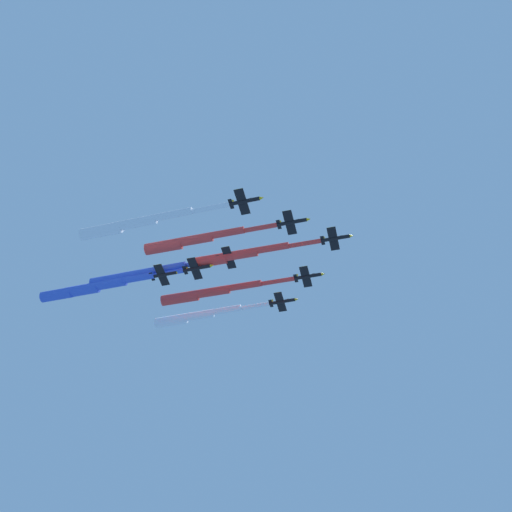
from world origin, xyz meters
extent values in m
cylinder|color=black|center=(-2.99, 24.48, 215.80)|extent=(2.47, 9.10, 1.33)
cone|color=#EAB70C|center=(-3.63, 29.49, 215.80)|extent=(1.42, 1.45, 1.26)
cylinder|color=black|center=(-2.38, 19.77, 215.80)|extent=(1.06, 0.72, 0.99)
ellipsoid|color=black|center=(-3.35, 26.43, 216.25)|extent=(1.13, 2.00, 0.84)
cube|color=black|center=(-2.91, 23.95, 215.75)|extent=(8.48, 3.73, 2.09)
cube|color=#EAB70C|center=(-6.64, 23.47, 214.92)|extent=(0.99, 2.37, 0.26)
cube|color=#EAB70C|center=(0.79, 24.43, 216.71)|extent=(0.99, 2.37, 0.26)
cube|color=black|center=(-2.50, 20.74, 215.80)|extent=(3.25, 1.49, 0.84)
cube|color=#EAB70C|center=(-2.72, 20.71, 216.72)|extent=(0.73, 1.46, 1.88)
cylinder|color=red|center=(-1.70, 14.53, 215.80)|extent=(3.14, 11.59, 1.69)
cylinder|color=red|center=(-0.14, 4.67, 215.87)|extent=(3.98, 11.70, 2.53)
cylinder|color=red|center=(0.74, -5.27, 215.77)|extent=(4.82, 11.81, 3.38)
cylinder|color=red|center=(1.59, -15.22, 215.67)|extent=(5.65, 11.92, 4.22)
cylinder|color=black|center=(-13.75, 12.13, 212.95)|extent=(2.40, 9.09, 1.29)
cone|color=#EAB70C|center=(-14.38, 17.14, 212.95)|extent=(1.38, 1.44, 1.23)
cylinder|color=black|center=(-13.16, 7.41, 212.95)|extent=(1.04, 0.72, 0.97)
ellipsoid|color=black|center=(-14.09, 14.08, 213.41)|extent=(1.11, 1.99, 0.82)
cube|color=black|center=(-13.67, 11.59, 212.90)|extent=(8.53, 3.70, 1.79)
cube|color=#EAB70C|center=(-17.43, 11.12, 212.21)|extent=(0.99, 2.37, 0.24)
cube|color=#EAB70C|center=(-9.94, 12.06, 213.73)|extent=(0.99, 2.37, 0.24)
cube|color=black|center=(-13.28, 8.38, 212.95)|extent=(3.27, 1.48, 0.73)
cube|color=#EAB70C|center=(-13.47, 8.35, 213.88)|extent=(0.66, 1.45, 1.89)
cylinder|color=red|center=(-12.46, 1.78, 212.95)|extent=(3.17, 12.47, 1.65)
cylinder|color=red|center=(-10.83, -8.85, 213.01)|extent=(3.99, 12.57, 2.47)
cylinder|color=red|center=(-9.90, -19.57, 212.93)|extent=(4.80, 12.68, 3.30)
cylinder|color=red|center=(-9.00, -30.29, 212.84)|extent=(5.62, 12.78, 4.12)
cylinder|color=black|center=(10.43, 15.08, 213.63)|extent=(2.38, 9.09, 1.30)
cone|color=#EAB70C|center=(9.82, 20.09, 213.63)|extent=(1.38, 1.44, 1.24)
cylinder|color=black|center=(11.01, 10.36, 213.63)|extent=(1.04, 0.71, 0.98)
ellipsoid|color=black|center=(10.10, 17.03, 214.09)|extent=(1.11, 1.99, 0.82)
cube|color=black|center=(10.51, 14.54, 213.58)|extent=(8.52, 3.68, 1.84)
cube|color=#EAB70C|center=(6.75, 14.08, 212.87)|extent=(0.98, 2.37, 0.24)
cube|color=#EAB70C|center=(14.23, 15.00, 214.43)|extent=(0.98, 2.37, 0.24)
cube|color=black|center=(10.89, 11.33, 213.63)|extent=(3.26, 1.47, 0.75)
cube|color=#EAB70C|center=(10.70, 11.30, 214.56)|extent=(0.67, 1.45, 1.88)
cylinder|color=red|center=(11.64, 5.18, 213.63)|extent=(3.02, 11.44, 1.66)
cylinder|color=red|center=(13.13, -4.56, 213.69)|extent=(3.84, 11.54, 2.48)
cylinder|color=red|center=(13.92, -14.38, 213.61)|extent=(4.66, 11.64, 3.31)
cylinder|color=red|center=(14.69, -24.21, 213.52)|extent=(5.48, 11.74, 4.14)
cylinder|color=black|center=(-24.51, -0.23, 214.11)|extent=(2.31, 9.09, 1.31)
cone|color=#EAB70C|center=(-25.08, 4.79, 214.11)|extent=(1.38, 1.43, 1.24)
cylinder|color=black|center=(-23.98, -4.95, 214.11)|extent=(1.04, 0.71, 0.98)
ellipsoid|color=black|center=(-24.83, 1.73, 214.57)|extent=(1.09, 1.99, 0.83)
cube|color=black|center=(-24.44, -0.77, 214.06)|extent=(8.49, 3.60, 1.94)
cube|color=#EAB70C|center=(-28.20, -1.19, 213.31)|extent=(0.96, 2.36, 0.25)
cube|color=#EAB70C|center=(-20.72, -0.35, 214.96)|extent=(0.96, 2.36, 0.25)
cube|color=black|center=(-24.09, -3.99, 214.11)|extent=(3.25, 1.44, 0.78)
cube|color=#EAB70C|center=(-24.29, -4.01, 215.04)|extent=(0.68, 1.45, 1.88)
cylinder|color=white|center=(-23.40, -10.14, 214.11)|extent=(2.92, 11.42, 1.67)
cylinder|color=white|center=(-22.01, -19.87, 214.18)|extent=(3.75, 11.52, 2.50)
cylinder|color=white|center=(-21.31, -29.69, 214.09)|extent=(4.58, 11.61, 3.33)
cylinder|color=white|center=(-20.64, -39.51, 213.99)|extent=(5.41, 11.70, 4.17)
cylinder|color=black|center=(23.85, 5.67, 212.76)|extent=(2.28, 9.09, 1.31)
cone|color=#EAB70C|center=(23.30, 10.69, 212.76)|extent=(1.37, 1.43, 1.24)
cylinder|color=black|center=(24.37, 0.95, 212.76)|extent=(1.04, 0.70, 0.98)
ellipsoid|color=black|center=(23.54, 7.63, 213.22)|extent=(1.09, 1.99, 0.82)
cube|color=black|center=(23.92, 5.14, 212.71)|extent=(8.49, 3.59, 1.89)
cube|color=#EAB70C|center=(20.16, 4.72, 211.98)|extent=(0.95, 2.36, 0.24)
cube|color=#EAB70C|center=(27.65, 5.55, 213.58)|extent=(0.95, 2.36, 0.24)
cube|color=black|center=(24.26, 1.91, 212.76)|extent=(3.25, 1.44, 0.77)
cube|color=#EAB70C|center=(24.07, 1.89, 213.69)|extent=(0.66, 1.45, 1.88)
cylinder|color=white|center=(25.00, -4.81, 212.76)|extent=(3.03, 12.75, 1.66)
cylinder|color=white|center=(26.50, -15.71, 212.82)|extent=(3.86, 12.84, 2.49)
cylinder|color=white|center=(27.30, -26.69, 212.74)|extent=(4.69, 12.93, 3.32)
cylinder|color=white|center=(28.07, -37.67, 212.65)|extent=(5.51, 13.03, 4.15)
cylinder|color=black|center=(1.00, -8.16, 215.31)|extent=(2.29, 9.09, 1.32)
cone|color=#EAB70C|center=(0.44, -3.14, 215.31)|extent=(1.39, 1.43, 1.25)
cylinder|color=black|center=(1.52, -12.88, 215.31)|extent=(1.05, 0.70, 0.99)
ellipsoid|color=black|center=(0.68, -6.20, 215.77)|extent=(1.09, 1.99, 0.83)
cube|color=black|center=(1.07, -8.70, 215.27)|extent=(8.47, 3.58, 2.01)
cube|color=#EAB70C|center=(-2.68, -9.11, 214.48)|extent=(0.95, 2.36, 0.25)
cube|color=#EAB70C|center=(4.78, -8.29, 216.19)|extent=(0.95, 2.36, 0.25)
cube|color=black|center=(1.41, -11.92, 215.31)|extent=(3.24, 1.44, 0.81)
cube|color=#EAB70C|center=(1.20, -11.94, 216.24)|extent=(0.69, 1.45, 1.88)
cylinder|color=blue|center=(2.12, -18.34, 215.31)|extent=(2.97, 12.05, 1.68)
cylinder|color=blue|center=(3.54, -28.63, 215.38)|extent=(3.81, 12.14, 2.52)
cylinder|color=blue|center=(4.27, -38.99, 215.29)|extent=(4.64, 12.23, 3.35)
cylinder|color=blue|center=(4.98, -49.36, 215.19)|extent=(5.47, 12.32, 4.19)
cylinder|color=black|center=(2.32, -19.04, 213.15)|extent=(2.30, 9.09, 1.32)
cone|color=#EAB70C|center=(1.77, -14.02, 213.15)|extent=(1.39, 1.43, 1.26)
cylinder|color=black|center=(2.84, -23.77, 213.15)|extent=(1.05, 0.70, 0.99)
ellipsoid|color=black|center=(2.00, -17.09, 213.60)|extent=(1.10, 1.99, 0.84)
cube|color=black|center=(2.39, -19.58, 213.10)|extent=(8.45, 3.58, 2.07)
cube|color=#EAB70C|center=(-1.35, -19.99, 212.28)|extent=(0.95, 2.36, 0.26)
cube|color=#EAB70C|center=(6.10, -19.17, 214.06)|extent=(0.95, 2.36, 0.26)
cube|color=black|center=(2.74, -22.80, 213.15)|extent=(3.24, 1.43, 0.83)
cube|color=#EAB70C|center=(2.52, -22.82, 214.07)|extent=(0.70, 1.45, 1.88)
cylinder|color=blue|center=(3.40, -28.91, 213.15)|extent=(2.90, 11.34, 1.68)
cylinder|color=blue|center=(4.75, -38.58, 213.22)|extent=(3.73, 11.43, 2.53)
cylinder|color=blue|center=(5.42, -48.32, 213.12)|extent=(4.57, 11.52, 3.37)
cylinder|color=blue|center=(6.05, -58.07, 213.02)|extent=(5.41, 11.61, 4.21)
cylinder|color=black|center=(3.65, -29.93, 212.82)|extent=(2.30, 9.09, 1.31)
cone|color=#EAB70C|center=(3.09, -24.91, 212.82)|extent=(1.38, 1.43, 1.24)
cylinder|color=black|center=(4.18, -34.65, 212.82)|extent=(1.04, 0.71, 0.98)
ellipsoid|color=black|center=(3.33, -27.97, 213.28)|extent=(1.09, 1.99, 0.83)
cube|color=black|center=(3.72, -30.46, 212.77)|extent=(8.49, 3.60, 1.92)
cube|color=#EAB70C|center=(-0.03, -30.88, 212.02)|extent=(0.96, 2.36, 0.25)
cube|color=#EAB70C|center=(7.45, -30.04, 213.66)|extent=(0.96, 2.36, 0.25)
cube|color=black|center=(4.07, -33.68, 212.82)|extent=(3.25, 1.44, 0.78)
cube|color=#EAB70C|center=(3.87, -33.70, 213.75)|extent=(0.67, 1.45, 1.88)
cylinder|color=blue|center=(4.73, -39.51, 212.82)|extent=(2.83, 10.69, 1.67)
cylinder|color=blue|center=(6.04, -48.61, 212.88)|extent=(3.66, 10.78, 2.50)
cylinder|color=blue|center=(6.67, -57.79, 212.80)|extent=(4.49, 10.88, 3.33)
cylinder|color=blue|center=(7.26, -66.97, 212.70)|extent=(5.32, 10.97, 4.16)
camera|label=1|loc=(137.91, 53.46, 81.75)|focal=45.32mm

